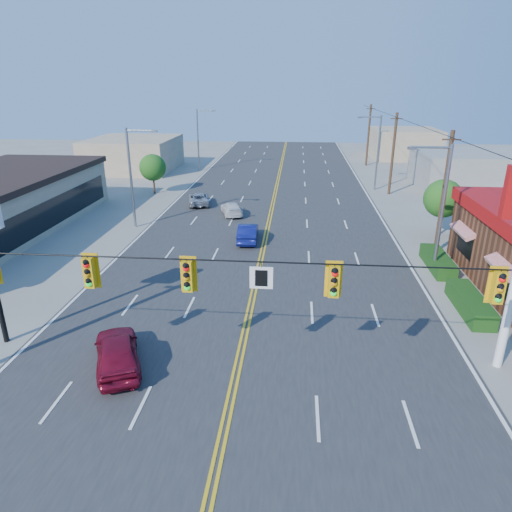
# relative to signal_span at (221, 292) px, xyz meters

# --- Properties ---
(ground) EXTENTS (160.00, 160.00, 0.00)m
(ground) POSITION_rel_signal_span_xyz_m (0.12, 0.00, -4.89)
(ground) COLOR gray
(ground) RESTS_ON ground
(road) EXTENTS (20.00, 120.00, 0.06)m
(road) POSITION_rel_signal_span_xyz_m (0.12, 20.00, -4.86)
(road) COLOR #2D2D30
(road) RESTS_ON ground
(signal_span) EXTENTS (24.32, 0.34, 9.00)m
(signal_span) POSITION_rel_signal_span_xyz_m (0.00, 0.00, 0.00)
(signal_span) COLOR #47301E
(signal_span) RESTS_ON ground
(streetlight_se) EXTENTS (2.55, 0.25, 8.00)m
(streetlight_se) POSITION_rel_signal_span_xyz_m (10.91, 14.00, -0.37)
(streetlight_se) COLOR gray
(streetlight_se) RESTS_ON ground
(streetlight_ne) EXTENTS (2.55, 0.25, 8.00)m
(streetlight_ne) POSITION_rel_signal_span_xyz_m (10.91, 38.00, -0.37)
(streetlight_ne) COLOR gray
(streetlight_ne) RESTS_ON ground
(streetlight_sw) EXTENTS (2.55, 0.25, 8.00)m
(streetlight_sw) POSITION_rel_signal_span_xyz_m (-10.67, 22.00, -0.37)
(streetlight_sw) COLOR gray
(streetlight_sw) RESTS_ON ground
(streetlight_nw) EXTENTS (2.55, 0.25, 8.00)m
(streetlight_nw) POSITION_rel_signal_span_xyz_m (-10.67, 48.00, -0.37)
(streetlight_nw) COLOR gray
(streetlight_nw) RESTS_ON ground
(utility_pole_near) EXTENTS (0.28, 0.28, 8.40)m
(utility_pole_near) POSITION_rel_signal_span_xyz_m (12.32, 18.00, -0.69)
(utility_pole_near) COLOR #47301E
(utility_pole_near) RESTS_ON ground
(utility_pole_mid) EXTENTS (0.28, 0.28, 8.40)m
(utility_pole_mid) POSITION_rel_signal_span_xyz_m (12.32, 36.00, -0.69)
(utility_pole_mid) COLOR #47301E
(utility_pole_mid) RESTS_ON ground
(utility_pole_far) EXTENTS (0.28, 0.28, 8.40)m
(utility_pole_far) POSITION_rel_signal_span_xyz_m (12.32, 54.00, -0.69)
(utility_pole_far) COLOR #47301E
(utility_pole_far) RESTS_ON ground
(tree_kfc_rear) EXTENTS (2.94, 2.94, 4.41)m
(tree_kfc_rear) POSITION_rel_signal_span_xyz_m (13.62, 22.00, -1.95)
(tree_kfc_rear) COLOR #47301E
(tree_kfc_rear) RESTS_ON ground
(tree_west) EXTENTS (2.80, 2.80, 4.20)m
(tree_west) POSITION_rel_signal_span_xyz_m (-12.88, 34.00, -2.09)
(tree_west) COLOR #47301E
(tree_west) RESTS_ON ground
(bld_east_mid) EXTENTS (12.00, 10.00, 4.00)m
(bld_east_mid) POSITION_rel_signal_span_xyz_m (22.12, 40.00, -2.89)
(bld_east_mid) COLOR gray
(bld_east_mid) RESTS_ON ground
(bld_west_far) EXTENTS (11.00, 12.00, 4.20)m
(bld_west_far) POSITION_rel_signal_span_xyz_m (-19.88, 48.00, -2.79)
(bld_west_far) COLOR tan
(bld_west_far) RESTS_ON ground
(bld_east_far) EXTENTS (10.00, 10.00, 4.40)m
(bld_east_far) POSITION_rel_signal_span_xyz_m (19.12, 62.00, -2.69)
(bld_east_far) COLOR tan
(bld_east_far) RESTS_ON ground
(car_magenta) EXTENTS (3.30, 4.65, 1.47)m
(car_magenta) POSITION_rel_signal_span_xyz_m (-4.89, 2.42, -4.15)
(car_magenta) COLOR maroon
(car_magenta) RESTS_ON ground
(car_blue) EXTENTS (1.57, 4.10, 1.33)m
(car_blue) POSITION_rel_signal_span_xyz_m (-1.16, 19.10, -4.22)
(car_blue) COLOR navy
(car_blue) RESTS_ON ground
(car_white) EXTENTS (2.67, 4.16, 1.12)m
(car_white) POSITION_rel_signal_span_xyz_m (-3.39, 26.22, -4.32)
(car_white) COLOR silver
(car_white) RESTS_ON ground
(car_silver) EXTENTS (2.81, 4.50, 1.16)m
(car_silver) POSITION_rel_signal_span_xyz_m (-7.09, 29.54, -4.31)
(car_silver) COLOR #B2B3B8
(car_silver) RESTS_ON ground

